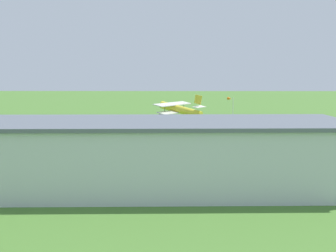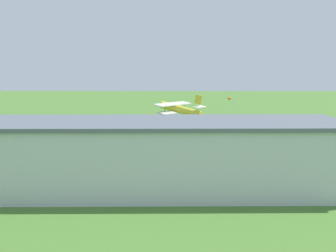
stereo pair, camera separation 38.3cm
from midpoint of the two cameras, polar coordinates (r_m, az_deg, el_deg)
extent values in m
plane|color=#47752D|center=(73.64, -6.04, -1.66)|extent=(400.00, 400.00, 0.00)
cube|color=silver|center=(41.77, -4.38, -3.89)|extent=(39.01, 13.02, 6.02)
cube|color=slate|center=(41.30, -4.42, 0.46)|extent=(39.63, 13.63, 0.35)
cube|color=#384251|center=(47.70, -3.97, -3.22)|extent=(10.00, 0.48, 4.94)
cylinder|color=yellow|center=(67.39, 1.47, 2.08)|extent=(6.64, 4.80, 2.39)
cone|color=black|center=(69.53, -1.20, 1.65)|extent=(1.13, 1.12, 0.91)
cube|color=silver|center=(67.84, 0.89, 1.84)|extent=(5.81, 7.87, 0.40)
cube|color=silver|center=(68.10, 0.44, 2.82)|extent=(5.81, 7.87, 0.40)
cube|color=yellow|center=(65.76, 3.69, 3.38)|extent=(1.16, 0.79, 1.48)
cube|color=silver|center=(65.73, 3.83, 2.46)|extent=(2.16, 2.68, 0.24)
cylinder|color=black|center=(68.57, 1.56, 0.96)|extent=(0.61, 0.46, 0.64)
cylinder|color=black|center=(66.96, 0.71, 0.83)|extent=(0.61, 0.46, 0.64)
cylinder|color=#332D28|center=(70.22, 1.84, 2.47)|extent=(0.30, 0.23, 1.22)
cylinder|color=#332D28|center=(65.75, -0.58, 2.18)|extent=(0.30, 0.23, 1.22)
cylinder|color=beige|center=(59.43, 17.91, -3.57)|extent=(0.33, 0.33, 0.81)
cylinder|color=#B23333|center=(59.32, 17.94, -2.91)|extent=(0.40, 0.40, 0.58)
sphere|color=#D8AD84|center=(59.25, 17.95, -2.53)|extent=(0.22, 0.22, 0.22)
cylinder|color=#3F3F47|center=(59.87, 12.22, -3.33)|extent=(0.45, 0.45, 0.80)
cylinder|color=#B23333|center=(59.76, 12.24, -2.69)|extent=(0.54, 0.54, 0.56)
sphere|color=beige|center=(59.70, 12.24, -2.32)|extent=(0.22, 0.22, 0.22)
cylinder|color=navy|center=(53.63, 16.83, -4.64)|extent=(0.45, 0.45, 0.78)
cylinder|color=#B23333|center=(53.51, 16.86, -3.95)|extent=(0.53, 0.53, 0.55)
sphere|color=beige|center=(53.44, 16.87, -3.55)|extent=(0.21, 0.21, 0.21)
cylinder|color=silver|center=(89.27, 8.14, 1.68)|extent=(0.12, 0.12, 5.89)
cone|color=orange|center=(88.98, 7.72, 3.47)|extent=(0.98, 1.42, 0.60)
camera|label=1|loc=(0.19, -90.18, -0.02)|focal=47.94mm
camera|label=2|loc=(0.19, 89.82, 0.02)|focal=47.94mm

